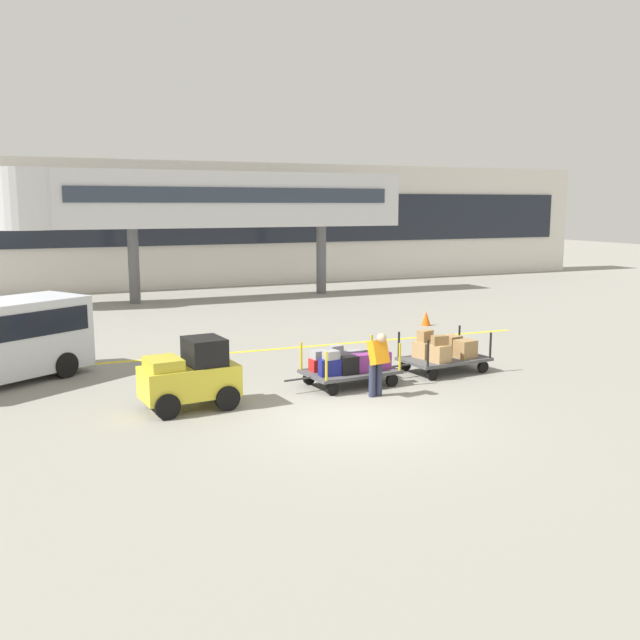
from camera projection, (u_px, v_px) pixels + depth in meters
ground_plane at (353, 419)px, 14.92m from camera, size 120.00×120.00×0.00m
apron_lead_line at (267, 350)px, 22.03m from camera, size 18.49×0.57×0.01m
terminal_building at (141, 225)px, 37.85m from camera, size 56.85×2.51×6.83m
jet_bridge at (196, 200)px, 32.86m from camera, size 19.21×3.00×6.05m
baggage_tug at (191, 376)px, 15.60m from camera, size 2.19×1.40×1.58m
baggage_cart_lead at (349, 365)px, 17.60m from camera, size 3.06×1.61×1.10m
baggage_cart_middle at (444, 353)px, 19.03m from camera, size 3.06×1.61×1.15m
baggage_handler at (378, 361)px, 16.52m from camera, size 0.46×0.47×1.56m
safety_cone_near at (426, 318)px, 26.46m from camera, size 0.36×0.36×0.55m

